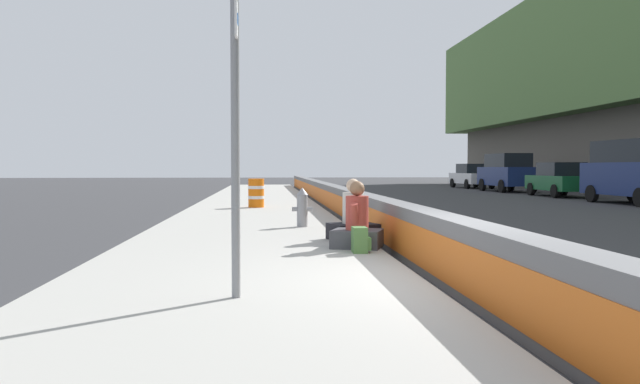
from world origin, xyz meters
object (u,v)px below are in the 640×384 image
Objects in this scene: fire_hydrant at (302,207)px; parked_car_farther at (472,176)px; seated_person_middle at (353,221)px; backpack at (360,240)px; parked_car_far at (507,172)px; seated_person_foreground at (357,227)px; construction_barrel at (256,193)px; parked_car_fourth at (638,170)px; route_sign_post at (236,94)px; parked_car_midline at (560,179)px.

fire_hydrant is 31.43m from parked_car_farther.
seated_person_middle is 1.70m from backpack.
parked_car_far reaches higher than backpack.
seated_person_foreground is 10.58m from construction_barrel.
parked_car_far is (12.64, 0.21, -0.17)m from parked_car_fourth.
backpack is (3.16, -1.77, -1.88)m from route_sign_post.
parked_car_farther is at bearing 0.54° from parked_car_fourth.
parked_car_fourth is at bearing -80.41° from construction_barrel.
parked_car_farther is at bearing -21.77° from backpack.
fire_hydrant is at bearing -8.62° from route_sign_post.
route_sign_post is 0.79× the size of parked_car_midline.
parked_car_far is at bearing -31.82° from fire_hydrant.
backpack is at bearing 153.66° from parked_car_far.
backpack is 18.92m from parked_car_fourth.
seated_person_middle is at bearing 157.36° from parked_car_farther.
seated_person_foreground reaches higher than construction_barrel.
seated_person_middle is 17.65m from parked_car_fourth.
construction_barrel is 0.21× the size of parked_car_midline.
parked_car_far reaches higher than construction_barrel.
route_sign_post reaches higher than parked_car_farther.
parked_car_farther reaches higher than fire_hydrant.
fire_hydrant is at bearing 148.18° from parked_car_far.
seated_person_middle is (4.85, -1.90, -1.72)m from route_sign_post.
parked_car_fourth is (9.31, -13.83, 0.77)m from fire_hydrant.
parked_car_far is 1.06× the size of parked_car_farther.
parked_car_midline is (15.74, -13.83, 0.27)m from fire_hydrant.
seated_person_middle is at bearing -163.00° from fire_hydrant.
seated_person_foreground is at bearing 153.20° from parked_car_far.
backpack is at bearing -171.26° from fire_hydrant.
parked_car_midline is at bearing -34.15° from seated_person_foreground.
seated_person_middle is 0.23× the size of parked_car_far.
fire_hydrant is 0.18× the size of parked_car_far.
route_sign_post is 7.66m from fire_hydrant.
fire_hydrant is 16.69m from parked_car_fourth.
construction_barrel is (9.33, 1.90, 0.13)m from seated_person_middle.
backpack is 0.08× the size of parked_car_far.
construction_barrel is at bearing 9.87° from seated_person_foreground.
backpack is 0.09× the size of parked_car_farther.
seated_person_middle reaches higher than construction_barrel.
route_sign_post is 27.58m from parked_car_midline.
seated_person_foreground is 1.10m from seated_person_middle.
parked_car_midline is at bearing -33.42° from backpack.
backpack is (-1.69, 0.13, -0.16)m from seated_person_middle.
parked_car_farther is at bearing -22.47° from route_sign_post.
parked_car_midline is at bearing -0.02° from parked_car_fourth.
parked_car_midline is at bearing -32.88° from route_sign_post.
seated_person_foreground is 0.98× the size of seated_person_middle.
parked_car_fourth is at bearing -44.22° from backpack.
fire_hydrant is 0.19× the size of parked_car_farther.
seated_person_foreground is at bearing -169.28° from fire_hydrant.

